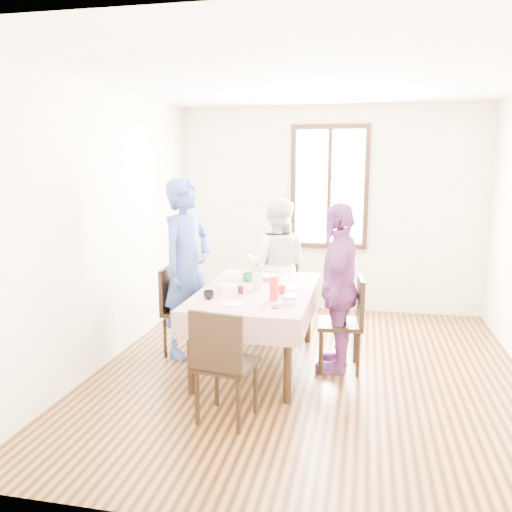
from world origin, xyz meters
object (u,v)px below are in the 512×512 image
at_px(chair_right, 339,324).
at_px(chair_far, 277,292).
at_px(dining_table, 257,328).
at_px(person_right, 338,288).
at_px(chair_near, 227,363).
at_px(person_far, 277,265).
at_px(chair_left, 185,311).
at_px(person_left, 186,268).

bearing_deg(chair_right, chair_far, 30.56).
height_order(dining_table, chair_far, chair_far).
distance_m(chair_far, person_right, 1.38).
bearing_deg(chair_far, dining_table, 99.35).
bearing_deg(chair_near, chair_right, 65.82).
bearing_deg(person_far, chair_left, 48.16).
bearing_deg(chair_near, person_right, 66.53).
xyz_separation_m(dining_table, chair_left, (-0.79, 0.16, 0.08)).
height_order(chair_far, person_far, person_far).
relative_size(chair_near, person_far, 0.58).
relative_size(chair_far, person_far, 0.58).
distance_m(chair_left, person_far, 1.29).
bearing_deg(person_far, person_right, 123.69).
height_order(chair_right, chair_near, same).
bearing_deg(person_right, chair_near, -28.60).
xyz_separation_m(chair_left, chair_right, (1.59, -0.10, 0.00)).
bearing_deg(chair_far, chair_near, 99.35).
distance_m(chair_left, chair_near, 1.52).
height_order(chair_far, chair_near, same).
relative_size(dining_table, chair_left, 1.82).
distance_m(chair_left, chair_far, 1.26).
bearing_deg(person_far, person_left, 48.92).
bearing_deg(dining_table, chair_left, 168.95).
relative_size(chair_left, chair_right, 1.00).
height_order(dining_table, person_left, person_left).
height_order(chair_far, person_right, person_right).
bearing_deg(dining_table, chair_far, 90.00).
xyz_separation_m(dining_table, chair_near, (0.00, -1.14, 0.08)).
height_order(dining_table, person_right, person_right).
bearing_deg(chair_left, dining_table, 75.11).
height_order(chair_far, person_left, person_left).
bearing_deg(chair_right, chair_near, 140.63).
distance_m(chair_near, person_left, 1.57).
relative_size(chair_right, chair_near, 1.00).
bearing_deg(person_far, chair_far, -92.28).
bearing_deg(chair_left, chair_right, 82.43).
bearing_deg(person_left, person_right, -72.98).
relative_size(dining_table, person_right, 1.03).
relative_size(dining_table, chair_right, 1.82).
bearing_deg(person_left, chair_near, -128.27).
relative_size(chair_right, chair_far, 1.00).
bearing_deg(person_left, chair_right, -72.92).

